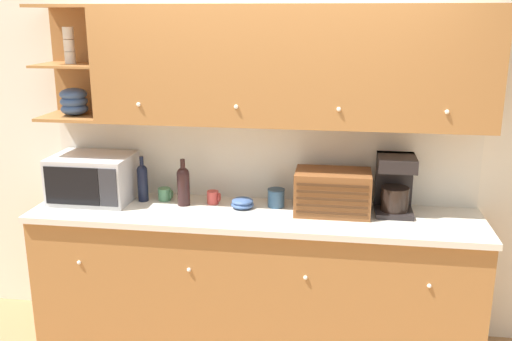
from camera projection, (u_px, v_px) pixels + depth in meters
ground_plane at (260, 318)px, 4.21m from camera, size 24.00×24.00×0.00m
wall_back at (261, 146)px, 3.89m from camera, size 5.28×0.06×2.60m
counter_unit at (254, 278)px, 3.80m from camera, size 2.90×0.63×0.94m
backsplash_panel at (260, 159)px, 3.88m from camera, size 2.88×0.01×0.56m
upper_cabinets at (283, 66)px, 3.52m from camera, size 2.88×0.38×0.73m
microwave at (93, 178)px, 3.86m from camera, size 0.53×0.40×0.31m
wine_bottle at (143, 181)px, 3.86m from camera, size 0.07×0.07×0.31m
mug_blue_second at (165, 194)px, 3.89m from camera, size 0.10×0.09×0.09m
second_wine_bottle at (183, 184)px, 3.77m from camera, size 0.08×0.08×0.32m
mug at (213, 197)px, 3.82m from camera, size 0.09×0.08×0.09m
bowl_stack_on_counter at (242, 203)px, 3.74m from camera, size 0.15×0.15×0.07m
storage_canister at (276, 198)px, 3.76m from camera, size 0.11×0.11×0.12m
bread_box at (333, 192)px, 3.62m from camera, size 0.47×0.30×0.28m
coffee_maker at (395, 184)px, 3.62m from camera, size 0.23×0.27×0.38m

